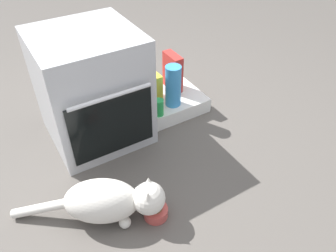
{
  "coord_description": "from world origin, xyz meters",
  "views": [
    {
      "loc": [
        -0.53,
        -1.31,
        1.49
      ],
      "look_at": [
        0.25,
        -0.02,
        0.25
      ],
      "focal_mm": 35.4,
      "sensor_mm": 36.0,
      "label": 1
    }
  ],
  "objects_px": {
    "cat": "(110,200)",
    "snack_bag": "(153,87)",
    "oven": "(92,88)",
    "food_bowl": "(156,211)",
    "cereal_box": "(173,72)",
    "water_bottle": "(173,86)",
    "soda_can": "(159,107)",
    "pantry_cabinet": "(170,101)"
  },
  "relations": [
    {
      "from": "food_bowl",
      "to": "cat",
      "type": "xyz_separation_m",
      "value": [
        -0.2,
        0.12,
        0.09
      ]
    },
    {
      "from": "food_bowl",
      "to": "snack_bag",
      "type": "height_order",
      "value": "snack_bag"
    },
    {
      "from": "food_bowl",
      "to": "cereal_box",
      "type": "xyz_separation_m",
      "value": [
        0.64,
        0.87,
        0.21
      ]
    },
    {
      "from": "water_bottle",
      "to": "oven",
      "type": "bearing_deg",
      "value": 169.32
    },
    {
      "from": "cat",
      "to": "snack_bag",
      "type": "height_order",
      "value": "snack_bag"
    },
    {
      "from": "food_bowl",
      "to": "cat",
      "type": "bearing_deg",
      "value": 149.49
    },
    {
      "from": "food_bowl",
      "to": "soda_can",
      "type": "relative_size",
      "value": 1.08
    },
    {
      "from": "cat",
      "to": "soda_can",
      "type": "bearing_deg",
      "value": 72.15
    },
    {
      "from": "cat",
      "to": "water_bottle",
      "type": "distance_m",
      "value": 0.94
    },
    {
      "from": "food_bowl",
      "to": "snack_bag",
      "type": "relative_size",
      "value": 0.72
    },
    {
      "from": "oven",
      "to": "food_bowl",
      "type": "distance_m",
      "value": 0.86
    },
    {
      "from": "oven",
      "to": "soda_can",
      "type": "relative_size",
      "value": 6.02
    },
    {
      "from": "water_bottle",
      "to": "snack_bag",
      "type": "bearing_deg",
      "value": 120.6
    },
    {
      "from": "oven",
      "to": "snack_bag",
      "type": "distance_m",
      "value": 0.48
    },
    {
      "from": "soda_can",
      "to": "pantry_cabinet",
      "type": "bearing_deg",
      "value": 41.54
    },
    {
      "from": "water_bottle",
      "to": "snack_bag",
      "type": "relative_size",
      "value": 1.67
    },
    {
      "from": "food_bowl",
      "to": "soda_can",
      "type": "height_order",
      "value": "soda_can"
    },
    {
      "from": "oven",
      "to": "food_bowl",
      "type": "bearing_deg",
      "value": -90.06
    },
    {
      "from": "cat",
      "to": "soda_can",
      "type": "relative_size",
      "value": 6.02
    },
    {
      "from": "pantry_cabinet",
      "to": "cereal_box",
      "type": "xyz_separation_m",
      "value": [
        0.07,
        0.07,
        0.19
      ]
    },
    {
      "from": "water_bottle",
      "to": "cereal_box",
      "type": "bearing_deg",
      "value": 59.02
    },
    {
      "from": "pantry_cabinet",
      "to": "soda_can",
      "type": "bearing_deg",
      "value": -138.46
    },
    {
      "from": "food_bowl",
      "to": "cat",
      "type": "height_order",
      "value": "cat"
    },
    {
      "from": "cereal_box",
      "to": "cat",
      "type": "bearing_deg",
      "value": -138.03
    },
    {
      "from": "snack_bag",
      "to": "soda_can",
      "type": "relative_size",
      "value": 1.5
    },
    {
      "from": "oven",
      "to": "cat",
      "type": "height_order",
      "value": "oven"
    },
    {
      "from": "oven",
      "to": "soda_can",
      "type": "distance_m",
      "value": 0.46
    },
    {
      "from": "cat",
      "to": "snack_bag",
      "type": "distance_m",
      "value": 0.97
    },
    {
      "from": "oven",
      "to": "cereal_box",
      "type": "bearing_deg",
      "value": 6.92
    },
    {
      "from": "cereal_box",
      "to": "soda_can",
      "type": "height_order",
      "value": "cereal_box"
    },
    {
      "from": "food_bowl",
      "to": "soda_can",
      "type": "distance_m",
      "value": 0.76
    },
    {
      "from": "water_bottle",
      "to": "soda_can",
      "type": "distance_m",
      "value": 0.18
    },
    {
      "from": "food_bowl",
      "to": "oven",
      "type": "bearing_deg",
      "value": 89.94
    },
    {
      "from": "water_bottle",
      "to": "soda_can",
      "type": "xyz_separation_m",
      "value": [
        -0.15,
        -0.06,
        -0.09
      ]
    },
    {
      "from": "food_bowl",
      "to": "water_bottle",
      "type": "xyz_separation_m",
      "value": [
        0.54,
        0.7,
        0.22
      ]
    },
    {
      "from": "water_bottle",
      "to": "pantry_cabinet",
      "type": "bearing_deg",
      "value": 71.1
    },
    {
      "from": "cereal_box",
      "to": "oven",
      "type": "bearing_deg",
      "value": -173.08
    },
    {
      "from": "soda_can",
      "to": "oven",
      "type": "bearing_deg",
      "value": 157.72
    },
    {
      "from": "snack_bag",
      "to": "soda_can",
      "type": "distance_m",
      "value": 0.21
    },
    {
      "from": "snack_bag",
      "to": "soda_can",
      "type": "height_order",
      "value": "snack_bag"
    },
    {
      "from": "cat",
      "to": "cereal_box",
      "type": "distance_m",
      "value": 1.14
    },
    {
      "from": "pantry_cabinet",
      "to": "water_bottle",
      "type": "xyz_separation_m",
      "value": [
        -0.04,
        -0.11,
        0.2
      ]
    }
  ]
}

